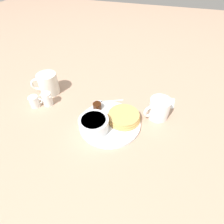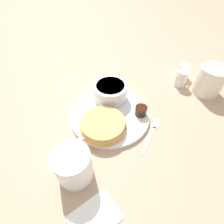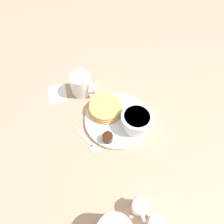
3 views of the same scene
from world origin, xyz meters
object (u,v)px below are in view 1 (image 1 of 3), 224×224
(coffee_mug, at_px, (159,109))
(second_mug, at_px, (48,84))
(plate, at_px, (110,123))
(fork, at_px, (105,101))
(creamer_pitcher_near, at_px, (47,99))
(creamer_pitcher_far, at_px, (35,101))
(bowl, at_px, (94,124))

(coffee_mug, bearing_deg, second_mug, -0.63)
(plate, bearing_deg, fork, -62.77)
(plate, xyz_separation_m, creamer_pitcher_near, (0.30, -0.03, 0.03))
(creamer_pitcher_near, bearing_deg, creamer_pitcher_far, 29.59)
(bowl, height_order, creamer_pitcher_far, bowl)
(plate, distance_m, coffee_mug, 0.21)
(plate, height_order, bowl, bowl)
(coffee_mug, height_order, second_mug, second_mug)
(plate, bearing_deg, bowl, 52.61)
(creamer_pitcher_near, bearing_deg, bowl, 162.01)
(creamer_pitcher_near, bearing_deg, fork, -157.81)
(coffee_mug, height_order, creamer_pitcher_near, coffee_mug)
(bowl, xyz_separation_m, coffee_mug, (-0.22, -0.16, 0.00))
(creamer_pitcher_near, height_order, fork, creamer_pitcher_near)
(creamer_pitcher_near, relative_size, second_mug, 0.54)
(bowl, distance_m, fork, 0.19)
(plate, relative_size, second_mug, 2.08)
(plate, distance_m, creamer_pitcher_far, 0.35)
(coffee_mug, relative_size, creamer_pitcher_far, 1.70)
(plate, height_order, second_mug, second_mug)
(bowl, height_order, second_mug, second_mug)
(creamer_pitcher_far, xyz_separation_m, second_mug, (-0.00, -0.11, 0.02))
(coffee_mug, distance_m, fork, 0.24)
(creamer_pitcher_far, relative_size, fork, 0.46)
(bowl, bearing_deg, fork, -83.28)
(plate, bearing_deg, coffee_mug, -149.62)
(bowl, height_order, coffee_mug, coffee_mug)
(coffee_mug, height_order, creamer_pitcher_far, coffee_mug)
(plate, relative_size, creamer_pitcher_far, 4.18)
(plate, bearing_deg, second_mug, -17.42)
(creamer_pitcher_far, distance_m, fork, 0.31)
(fork, bearing_deg, coffee_mug, 174.69)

